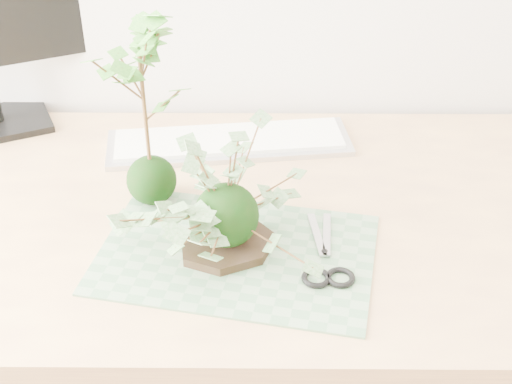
# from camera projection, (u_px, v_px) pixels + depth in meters

# --- Properties ---
(desk) EXTENTS (1.60, 0.70, 0.74)m
(desk) POSITION_uv_depth(u_px,v_px,m) (202.00, 250.00, 1.26)
(desk) COLOR #E0B269
(desk) RESTS_ON ground_plane
(cutting_mat) EXTENTS (0.47, 0.36, 0.00)m
(cutting_mat) POSITION_uv_depth(u_px,v_px,m) (236.00, 254.00, 1.12)
(cutting_mat) COLOR #4E7A51
(cutting_mat) RESTS_ON desk
(stone_dish) EXTENTS (0.21, 0.21, 0.01)m
(stone_dish) POSITION_uv_depth(u_px,v_px,m) (227.00, 245.00, 1.12)
(stone_dish) COLOR black
(stone_dish) RESTS_ON cutting_mat
(ivy_kokedama) EXTENTS (0.36, 0.36, 0.20)m
(ivy_kokedama) POSITION_uv_depth(u_px,v_px,m) (226.00, 190.00, 1.06)
(ivy_kokedama) COLOR black
(ivy_kokedama) RESTS_ON stone_dish
(maple_kokedama) EXTENTS (0.21, 0.21, 0.36)m
(maple_kokedama) POSITION_uv_depth(u_px,v_px,m) (140.00, 68.00, 1.10)
(maple_kokedama) COLOR black
(maple_kokedama) RESTS_ON desk
(keyboard) EXTENTS (0.49, 0.20, 0.02)m
(keyboard) POSITION_uv_depth(u_px,v_px,m) (229.00, 142.00, 1.39)
(keyboard) COLOR #B8B8BF
(keyboard) RESTS_ON desk
(scissors) EXTENTS (0.08, 0.18, 0.01)m
(scissors) POSITION_uv_depth(u_px,v_px,m) (326.00, 267.00, 1.08)
(scissors) COLOR #959599
(scissors) RESTS_ON cutting_mat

